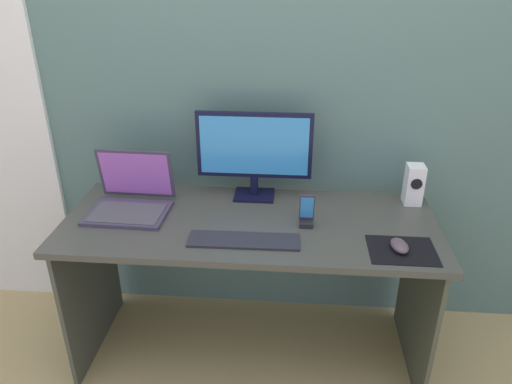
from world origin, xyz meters
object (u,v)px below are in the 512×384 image
at_px(keyboard_external, 244,240).
at_px(mouse, 399,246).
at_px(speaker_right, 414,184).
at_px(laptop, 131,200).
at_px(monitor, 255,151).
at_px(phone_in_dock, 307,215).

xyz_separation_m(keyboard_external, mouse, (0.58, -0.01, 0.02)).
relative_size(speaker_right, laptop, 0.53).
bearing_deg(mouse, monitor, 133.58).
relative_size(mouse, phone_in_dock, 0.72).
xyz_separation_m(keyboard_external, phone_in_dock, (0.24, 0.15, 0.04)).
relative_size(keyboard_external, mouse, 4.30).
distance_m(monitor, mouse, 0.73).
xyz_separation_m(speaker_right, laptop, (-1.22, -0.17, -0.04)).
height_order(monitor, laptop, monitor).
bearing_deg(speaker_right, keyboard_external, -151.44).
bearing_deg(monitor, speaker_right, -0.46).
xyz_separation_m(speaker_right, mouse, (-0.13, -0.40, -0.07)).
bearing_deg(phone_in_dock, keyboard_external, -148.38).
distance_m(speaker_right, keyboard_external, 0.81).
distance_m(speaker_right, mouse, 0.43).
bearing_deg(speaker_right, mouse, -107.42).
bearing_deg(speaker_right, laptop, -172.06).
distance_m(speaker_right, phone_in_dock, 0.53).
relative_size(keyboard_external, phone_in_dock, 3.09).
height_order(keyboard_external, phone_in_dock, phone_in_dock).
xyz_separation_m(laptop, phone_in_dock, (0.75, -0.07, -0.00)).
distance_m(laptop, mouse, 1.12).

